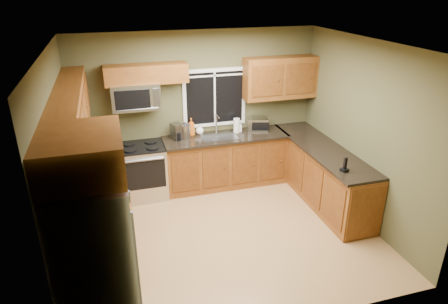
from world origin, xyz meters
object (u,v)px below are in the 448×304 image
soap_bottle_c (200,129)px  toaster_oven (258,124)px  soap_bottle_a (191,127)px  cordless_phone (345,167)px  paper_towel_roll (237,125)px  range (143,171)px  coffee_maker (177,132)px  refrigerator (97,259)px  kettle (185,131)px  microwave (135,96)px  soap_bottle_b (239,126)px

soap_bottle_c → toaster_oven: bearing=-4.5°
soap_bottle_a → cordless_phone: size_ratio=1.48×
soap_bottle_a → paper_towel_roll: bearing=-4.6°
paper_towel_roll → range: bearing=-175.5°
range → soap_bottle_c: (1.05, 0.23, 0.56)m
range → coffee_maker: coffee_maker is taller
toaster_oven → refrigerator: bearing=-133.8°
toaster_oven → paper_towel_roll: paper_towel_roll is taller
refrigerator → toaster_oven: (2.79, 2.92, 0.15)m
paper_towel_roll → kettle: bearing=-177.4°
refrigerator → cordless_phone: size_ratio=8.54×
coffee_maker → kettle: 0.14m
kettle → soap_bottle_c: 0.32m
kettle → toaster_oven: bearing=2.3°
microwave → soap_bottle_b: 1.88m
refrigerator → toaster_oven: refrigerator is taller
toaster_oven → soap_bottle_a: size_ratio=1.33×
coffee_maker → cordless_phone: size_ratio=1.30×
kettle → paper_towel_roll: kettle is taller
refrigerator → microwave: bearing=76.7°
range → soap_bottle_a: bearing=12.5°
paper_towel_roll → soap_bottle_a: 0.80m
range → kettle: size_ratio=3.10×
range → soap_bottle_c: soap_bottle_c is taller
refrigerator → toaster_oven: size_ratio=4.31×
range → cordless_phone: cordless_phone is taller
soap_bottle_c → kettle: bearing=-153.9°
toaster_oven → cordless_phone: (0.57, -1.94, -0.05)m
paper_towel_roll → soap_bottle_c: size_ratio=1.60×
kettle → cordless_phone: kettle is taller
paper_towel_roll → cordless_phone: (0.98, -1.93, -0.06)m
toaster_oven → soap_bottle_c: 1.06m
microwave → kettle: 1.01m
coffee_maker → kettle: bearing=-4.1°
coffee_maker → soap_bottle_b: coffee_maker is taller
coffee_maker → soap_bottle_c: size_ratio=1.56×
microwave → coffee_maker: 0.91m
kettle → soap_bottle_a: size_ratio=0.97×
microwave → toaster_oven: 2.21m
soap_bottle_c → soap_bottle_a: bearing=-168.2°
toaster_oven → soap_bottle_c: toaster_oven is taller
toaster_oven → coffee_maker: size_ratio=1.52×
coffee_maker → soap_bottle_c: coffee_maker is taller
coffee_maker → toaster_oven: bearing=1.7°
soap_bottle_b → cordless_phone: size_ratio=0.92×
kettle → microwave: bearing=176.8°
refrigerator → kettle: refrigerator is taller
microwave → paper_towel_roll: 1.82m
toaster_oven → microwave: bearing=-179.7°
soap_bottle_b → soap_bottle_c: soap_bottle_b is taller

